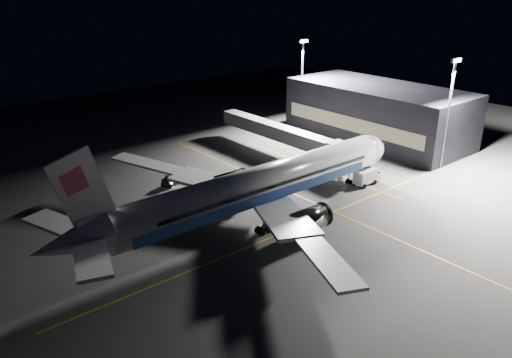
{
  "coord_description": "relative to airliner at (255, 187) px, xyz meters",
  "views": [
    {
      "loc": [
        -44.1,
        -51.98,
        33.58
      ],
      "look_at": [
        -0.17,
        0.77,
        6.0
      ],
      "focal_mm": 35.0,
      "sensor_mm": 36.0,
      "label": 1
    }
  ],
  "objects": [
    {
      "name": "ground",
      "position": [
        1.08,
        0.0,
        -5.16
      ],
      "size": [
        200.0,
        200.0,
        0.0
      ],
      "primitive_type": "plane",
      "color": "#4C4C4F",
      "rests_on": "ground"
    },
    {
      "name": "guide_line_main",
      "position": [
        11.08,
        0.0,
        -5.16
      ],
      "size": [
        0.25,
        80.0,
        0.01
      ],
      "primitive_type": "cube",
      "color": "gold",
      "rests_on": "ground"
    },
    {
      "name": "guide_line_cross",
      "position": [
        1.08,
        -6.0,
        -5.16
      ],
      "size": [
        70.0,
        0.25,
        0.01
      ],
      "primitive_type": "cube",
      "color": "gold",
      "rests_on": "ground"
    },
    {
      "name": "guide_line_side",
      "position": [
        23.08,
        10.0,
        -5.16
      ],
      "size": [
        0.25,
        40.0,
        0.01
      ],
      "primitive_type": "cube",
      "color": "gold",
      "rests_on": "ground"
    },
    {
      "name": "airliner",
      "position": [
        0.0,
        0.0,
        0.0
      ],
      "size": [
        61.48,
        54.22,
        16.64
      ],
      "color": "silver",
      "rests_on": "ground"
    },
    {
      "name": "terminal",
      "position": [
        47.06,
        14.0,
        0.83
      ],
      "size": [
        18.12,
        40.0,
        12.0
      ],
      "color": "black",
      "rests_on": "ground"
    },
    {
      "name": "jet_bridge",
      "position": [
        23.08,
        18.06,
        -0.58
      ],
      "size": [
        3.6,
        34.4,
        6.3
      ],
      "color": "#B2B2B7",
      "rests_on": "ground"
    },
    {
      "name": "floodlight_mast_north",
      "position": [
        41.08,
        31.99,
        7.21
      ],
      "size": [
        2.4,
        0.68,
        20.7
      ],
      "color": "#59595E",
      "rests_on": "ground"
    },
    {
      "name": "floodlight_mast_south",
      "position": [
        41.08,
        -6.01,
        7.21
      ],
      "size": [
        2.4,
        0.67,
        20.7
      ],
      "color": "#59595E",
      "rests_on": "ground"
    },
    {
      "name": "service_truck",
      "position": [
        23.94,
        -1.99,
        -3.67
      ],
      "size": [
        5.5,
        2.53,
        2.79
      ],
      "rotation": [
        0.0,
        0.0,
        0.01
      ],
      "color": "silver",
      "rests_on": "ground"
    },
    {
      "name": "baggage_tug",
      "position": [
        -3.01,
        19.6,
        -4.29
      ],
      "size": [
        3.16,
        2.86,
        1.9
      ],
      "rotation": [
        0.0,
        0.0,
        0.36
      ],
      "color": "black",
      "rests_on": "ground"
    },
    {
      "name": "safety_cone_a",
      "position": [
        1.0,
        4.0,
        -4.89
      ],
      "size": [
        0.37,
        0.37,
        0.55
      ],
      "primitive_type": "cone",
      "color": "#FF520A",
      "rests_on": "ground"
    },
    {
      "name": "safety_cone_b",
      "position": [
        4.24,
        4.0,
        -4.87
      ],
      "size": [
        0.4,
        0.4,
        0.59
      ],
      "primitive_type": "cone",
      "color": "#FF520A",
      "rests_on": "ground"
    },
    {
      "name": "safety_cone_c",
      "position": [
        3.79,
        14.0,
        -4.86
      ],
      "size": [
        0.41,
        0.41,
        0.62
      ],
      "primitive_type": "cone",
      "color": "#FF520A",
      "rests_on": "ground"
    }
  ]
}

